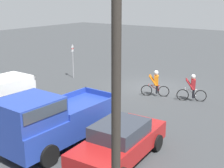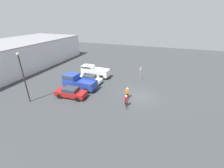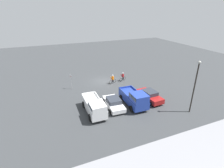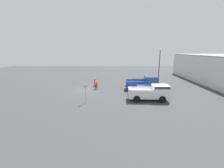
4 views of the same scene
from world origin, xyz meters
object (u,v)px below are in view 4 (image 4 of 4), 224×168
cyclist_0 (96,84)px  cyclist_1 (95,82)px  fire_lane_sign (85,92)px  lamppost (159,64)px  sedan_1 (143,90)px  sedan_0 (138,82)px  pickup_truck_1 (151,92)px  pickup_truck_0 (144,83)px

cyclist_0 → cyclist_1: 2.21m
fire_lane_sign → lamppost: size_ratio=0.37×
sedan_1 → fire_lane_sign: bearing=-63.3°
sedan_1 → cyclist_0: (-3.05, -7.65, 0.15)m
sedan_0 → sedan_1: (5.60, -0.08, -0.06)m
sedan_0 → lamppost: bearing=122.9°
pickup_truck_1 → lamppost: (-11.44, 4.22, 2.86)m
cyclist_0 → fire_lane_sign: (7.16, -0.50, 0.68)m
sedan_1 → cyclist_1: bearing=-123.0°
cyclist_0 → cyclist_1: size_ratio=1.01×
lamppost → sedan_0: bearing=-57.1°
sedan_0 → pickup_truck_1: 8.43m
pickup_truck_0 → sedan_1: pickup_truck_0 is taller
pickup_truck_1 → fire_lane_sign: (1.30, -8.71, 0.40)m
cyclist_1 → fire_lane_sign: (9.34, -0.11, 0.70)m
sedan_1 → fire_lane_sign: (4.11, -8.16, 0.83)m
sedan_0 → lamppost: (-3.03, 4.69, 3.24)m
sedan_0 → sedan_1: 5.60m
sedan_0 → cyclist_1: bearing=-87.4°
fire_lane_sign → pickup_truck_1: bearing=98.5°
pickup_truck_1 → lamppost: lamppost is taller
sedan_1 → cyclist_1: 9.59m
sedan_1 → lamppost: 10.40m
sedan_0 → cyclist_1: 8.14m
sedan_0 → cyclist_0: 8.15m
lamppost → pickup_truck_0: bearing=-34.7°
pickup_truck_0 → pickup_truck_1: (5.59, -0.17, -0.07)m
sedan_0 → sedan_1: bearing=-0.9°
sedan_0 → fire_lane_sign: 12.76m
cyclist_1 → fire_lane_sign: 9.36m
pickup_truck_1 → cyclist_0: size_ratio=3.27×
pickup_truck_0 → lamppost: size_ratio=0.79×
sedan_1 → cyclist_1: (-5.23, -8.05, 0.13)m
sedan_0 → cyclist_1: cyclist_1 is taller
pickup_truck_0 → pickup_truck_1: pickup_truck_0 is taller
sedan_0 → fire_lane_sign: fire_lane_sign is taller
pickup_truck_0 → cyclist_1: pickup_truck_0 is taller
sedan_0 → pickup_truck_0: (2.82, 0.64, 0.45)m
pickup_truck_1 → fire_lane_sign: 8.82m
cyclist_0 → lamppost: lamppost is taller
fire_lane_sign → lamppost: (-12.74, 12.93, 2.47)m
fire_lane_sign → sedan_0: bearing=139.7°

